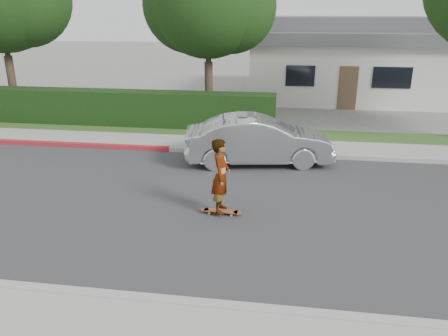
{
  "coord_description": "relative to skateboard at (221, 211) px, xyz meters",
  "views": [
    {
      "loc": [
        4.95,
        -9.87,
        4.56
      ],
      "look_at": [
        3.51,
        -0.08,
        1.0
      ],
      "focal_mm": 35.0,
      "sensor_mm": 36.0,
      "label": 1
    }
  ],
  "objects": [
    {
      "name": "car_silver",
      "position": [
        0.59,
        3.89,
        0.67
      ],
      "size": [
        4.77,
        2.35,
        1.51
      ],
      "primitive_type": "imported",
      "rotation": [
        0.0,
        0.0,
        1.74
      ],
      "color": "#AFB1B6",
      "rests_on": "ground"
    },
    {
      "name": "planting_strip",
      "position": [
        -3.51,
        7.18,
        -0.04
      ],
      "size": [
        60.0,
        1.6,
        0.1
      ],
      "primitive_type": "cube",
      "color": "#2D4C1E",
      "rests_on": "ground"
    },
    {
      "name": "skateboard",
      "position": [
        0.0,
        0.0,
        0.0
      ],
      "size": [
        1.0,
        0.25,
        0.09
      ],
      "rotation": [
        0.0,
        0.0,
        -0.05
      ],
      "color": "orange",
      "rests_on": "ground"
    },
    {
      "name": "road",
      "position": [
        -3.51,
        0.58,
        -0.08
      ],
      "size": [
        60.0,
        8.0,
        0.01
      ],
      "primitive_type": "cube",
      "color": "#2D2D30",
      "rests_on": "ground"
    },
    {
      "name": "ground",
      "position": [
        -3.51,
        0.58,
        -0.09
      ],
      "size": [
        120.0,
        120.0,
        0.0
      ],
      "primitive_type": "plane",
      "color": "slate",
      "rests_on": "ground"
    },
    {
      "name": "tree_center",
      "position": [
        -2.02,
        9.76,
        4.82
      ],
      "size": [
        5.66,
        4.84,
        7.44
      ],
      "color": "#33261C",
      "rests_on": "ground"
    },
    {
      "name": "sidewalk_far",
      "position": [
        -3.51,
        5.58,
        -0.03
      ],
      "size": [
        60.0,
        1.6,
        0.12
      ],
      "primitive_type": "cube",
      "color": "gray",
      "rests_on": "ground"
    },
    {
      "name": "skateboarder",
      "position": [
        0.0,
        0.0,
        0.9
      ],
      "size": [
        0.43,
        0.65,
        1.77
      ],
      "primitive_type": "imported",
      "rotation": [
        0.0,
        0.0,
        1.55
      ],
      "color": "white",
      "rests_on": "skateboard"
    },
    {
      "name": "house",
      "position": [
        4.49,
        16.57,
        2.01
      ],
      "size": [
        10.6,
        8.6,
        4.3
      ],
      "color": "beige",
      "rests_on": "ground"
    },
    {
      "name": "hedge",
      "position": [
        -6.51,
        7.78,
        0.66
      ],
      "size": [
        15.0,
        1.0,
        1.5
      ],
      "primitive_type": "cube",
      "color": "black",
      "rests_on": "ground"
    },
    {
      "name": "curb_red_section",
      "position": [
        -8.51,
        4.68,
        -0.01
      ],
      "size": [
        12.0,
        0.21,
        0.15
      ],
      "primitive_type": "cube",
      "color": "maroon",
      "rests_on": "ground"
    },
    {
      "name": "curb_far",
      "position": [
        -3.51,
        4.68,
        -0.01
      ],
      "size": [
        60.0,
        0.2,
        0.15
      ],
      "primitive_type": "cube",
      "color": "#9E9E99",
      "rests_on": "ground"
    }
  ]
}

